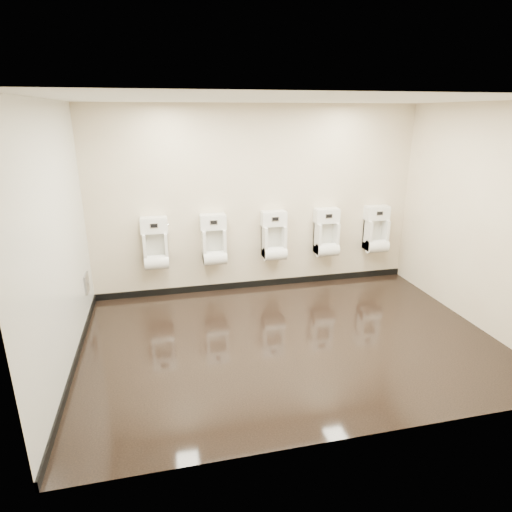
{
  "coord_description": "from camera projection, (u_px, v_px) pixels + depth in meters",
  "views": [
    {
      "loc": [
        -1.46,
        -4.48,
        2.67
      ],
      "look_at": [
        -0.3,
        0.55,
        0.93
      ],
      "focal_mm": 30.0,
      "sensor_mm": 36.0,
      "label": 1
    }
  ],
  "objects": [
    {
      "name": "skirting_left",
      "position": [
        76.0,
        360.0,
        4.76
      ],
      "size": [
        0.02,
        3.5,
        0.1
      ],
      "primitive_type": "cube",
      "color": "black",
      "rests_on": "ground"
    },
    {
      "name": "front_wall",
      "position": [
        363.0,
        289.0,
        3.24
      ],
      "size": [
        5.0,
        0.02,
        2.8
      ],
      "primitive_type": "cube",
      "color": "beige",
      "rests_on": "ground"
    },
    {
      "name": "left_wall",
      "position": [
        57.0,
        244.0,
        4.32
      ],
      "size": [
        0.02,
        3.5,
        2.8
      ],
      "primitive_type": "cube",
      "color": "beige",
      "rests_on": "ground"
    },
    {
      "name": "right_wall",
      "position": [
        482.0,
        218.0,
        5.39
      ],
      "size": [
        0.02,
        3.5,
        2.8
      ],
      "primitive_type": "cube",
      "color": "beige",
      "rests_on": "ground"
    },
    {
      "name": "urinal_1",
      "position": [
        214.0,
        243.0,
        6.39
      ],
      "size": [
        0.4,
        0.3,
        0.74
      ],
      "color": "white",
      "rests_on": "back_wall"
    },
    {
      "name": "urinal_3",
      "position": [
        327.0,
        236.0,
        6.77
      ],
      "size": [
        0.4,
        0.3,
        0.74
      ],
      "color": "white",
      "rests_on": "back_wall"
    },
    {
      "name": "skirting_back",
      "position": [
        258.0,
        283.0,
        6.89
      ],
      "size": [
        5.0,
        0.02,
        0.1
      ],
      "primitive_type": "cube",
      "color": "black",
      "rests_on": "ground"
    },
    {
      "name": "access_panel",
      "position": [
        87.0,
        283.0,
        5.72
      ],
      "size": [
        0.04,
        0.25,
        0.25
      ],
      "color": "#9E9EA3",
      "rests_on": "left_wall"
    },
    {
      "name": "urinal_2",
      "position": [
        274.0,
        239.0,
        6.59
      ],
      "size": [
        0.4,
        0.3,
        0.74
      ],
      "color": "white",
      "rests_on": "back_wall"
    },
    {
      "name": "tile_overlay_left",
      "position": [
        57.0,
        244.0,
        4.32
      ],
      "size": [
        0.01,
        3.5,
        2.8
      ],
      "primitive_type": "cube",
      "color": "white",
      "rests_on": "ground"
    },
    {
      "name": "back_wall",
      "position": [
        258.0,
        201.0,
        6.47
      ],
      "size": [
        5.0,
        0.02,
        2.8
      ],
      "primitive_type": "cube",
      "color": "beige",
      "rests_on": "ground"
    },
    {
      "name": "ground",
      "position": [
        289.0,
        339.0,
        5.3
      ],
      "size": [
        5.0,
        3.5,
        0.0
      ],
      "primitive_type": "cube",
      "color": "black",
      "rests_on": "ground"
    },
    {
      "name": "urinal_0",
      "position": [
        156.0,
        247.0,
        6.21
      ],
      "size": [
        0.4,
        0.3,
        0.74
      ],
      "color": "white",
      "rests_on": "back_wall"
    },
    {
      "name": "ceiling",
      "position": [
        296.0,
        99.0,
        4.41
      ],
      "size": [
        5.0,
        3.5,
        0.0
      ],
      "primitive_type": "cube",
      "color": "silver"
    },
    {
      "name": "urinal_4",
      "position": [
        376.0,
        233.0,
        6.96
      ],
      "size": [
        0.4,
        0.3,
        0.74
      ],
      "color": "white",
      "rests_on": "back_wall"
    }
  ]
}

